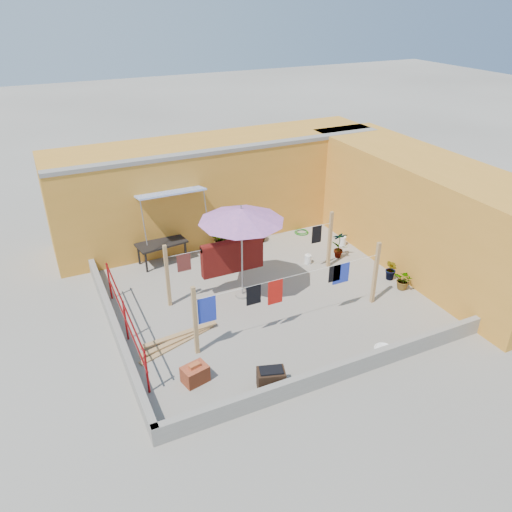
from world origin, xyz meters
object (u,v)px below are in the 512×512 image
brick_stack (195,374)px  plant_back_a (222,238)px  green_hose (302,232)px  patio_umbrella (241,216)px  outdoor_table (161,244)px  water_jug_a (342,241)px  brazier (271,379)px  white_basin (383,349)px  water_jug_b (308,259)px

brick_stack → plant_back_a: 6.20m
green_hose → plant_back_a: 2.99m
patio_umbrella → outdoor_table: patio_umbrella is taller
water_jug_a → brick_stack: bearing=-148.0°
water_jug_a → plant_back_a: bearing=159.4°
green_hose → patio_umbrella: bearing=-141.2°
brazier → white_basin: size_ratio=1.53×
patio_umbrella → plant_back_a: 3.49m
outdoor_table → white_basin: (3.49, -6.40, -0.59)m
white_basin → water_jug_b: size_ratio=1.32×
brick_stack → brazier: brazier is taller
green_hose → brick_stack: bearing=-136.6°
outdoor_table → brazier: size_ratio=2.34×
plant_back_a → water_jug_a: bearing=-20.6°
brazier → plant_back_a: (1.47, 6.40, 0.17)m
patio_umbrella → brick_stack: size_ratio=4.39×
white_basin → green_hose: white_basin is taller
outdoor_table → white_basin: bearing=-61.4°
patio_umbrella → water_jug_b: patio_umbrella is taller
patio_umbrella → brick_stack: (-2.31, -2.68, -2.22)m
brazier → green_hose: brazier is taller
white_basin → outdoor_table: bearing=118.6°
green_hose → brazier: bearing=-124.7°
water_jug_b → outdoor_table: bearing=153.7°
patio_umbrella → green_hose: patio_umbrella is taller
water_jug_b → patio_umbrella: bearing=-162.2°
white_basin → water_jug_b: water_jug_b is taller
patio_umbrella → outdoor_table: size_ratio=1.72×
outdoor_table → brazier: 6.43m
brazier → water_jug_b: (3.51, 4.41, -0.11)m
brick_stack → water_jug_b: (4.89, 3.51, -0.06)m
green_hose → plant_back_a: plant_back_a is taller
water_jug_b → green_hose: water_jug_b is taller
brick_stack → water_jug_a: size_ratio=1.69×
patio_umbrella → brazier: bearing=-104.6°
white_basin → plant_back_a: size_ratio=0.52×
brazier → white_basin: bearing=0.0°
patio_umbrella → white_basin: (2.03, -3.58, -2.38)m
outdoor_table → white_basin: 7.31m
white_basin → water_jug_a: bearing=66.1°
outdoor_table → brick_stack: (-0.86, -5.50, -0.42)m
patio_umbrella → water_jug_a: bearing=18.5°
green_hose → water_jug_a: bearing=-61.9°
brick_stack → green_hose: 8.01m
water_jug_a → water_jug_b: size_ratio=1.09×
water_jug_a → green_hose: size_ratio=0.73×
white_basin → plant_back_a: 6.58m
brick_stack → brazier: size_ratio=0.92×
patio_umbrella → water_jug_a: 5.02m
outdoor_table → white_basin: size_ratio=3.58×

